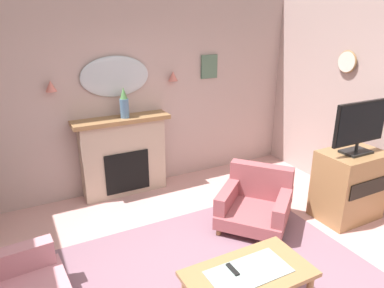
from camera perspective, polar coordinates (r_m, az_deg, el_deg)
name	(u,v)px	position (r m, az deg, el deg)	size (l,w,h in m)	color
wall_back	(129,95)	(5.23, -10.21, 7.86)	(6.41, 0.10, 2.85)	#B29993
patterned_rug	(212,278)	(3.82, 3.32, -20.73)	(3.20, 2.40, 0.01)	#7F5B6B
fireplace	(124,157)	(5.22, -10.95, -2.03)	(1.36, 0.36, 1.16)	tan
mantel_vase_centre	(124,104)	(4.97, -10.89, 6.35)	(0.12, 0.12, 0.43)	#4C7093
wall_mirror	(115,76)	(5.05, -12.29, 10.60)	(0.96, 0.06, 0.56)	#B2BCC6
wall_sconce_left	(51,86)	(4.86, -21.84, 8.67)	(0.14, 0.14, 0.14)	#D17066
wall_sconce_right	(173,76)	(5.30, -3.09, 10.89)	(0.14, 0.14, 0.14)	#D17066
wall_clock	(347,62)	(5.43, 23.74, 12.05)	(0.04, 0.31, 0.31)	silver
framed_picture	(209,67)	(5.64, 2.78, 12.36)	(0.28, 0.03, 0.36)	#4C6B56
coffee_table	(248,277)	(3.27, 9.09, -20.46)	(1.10, 0.60, 0.45)	olive
tv_remote	(233,270)	(3.22, 6.57, -19.50)	(0.04, 0.16, 0.02)	black
armchair_near_fireplace	(256,202)	(4.55, 10.28, -9.14)	(1.14, 1.14, 0.71)	#934C51
tv_cabinet	(349,185)	(4.99, 23.98, -6.06)	(0.80, 0.57, 0.90)	olive
tv_flatscreen	(360,126)	(4.71, 25.52, 2.62)	(0.84, 0.24, 0.65)	black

